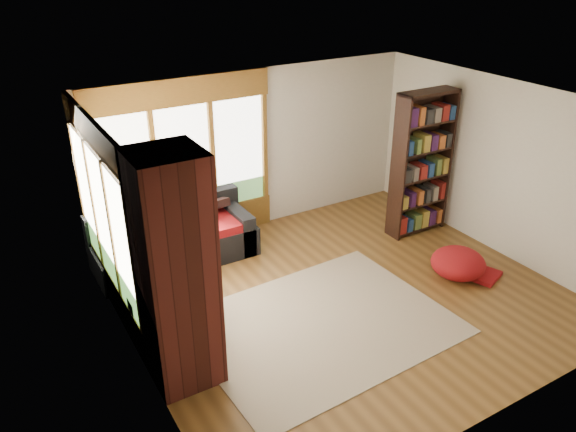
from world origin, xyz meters
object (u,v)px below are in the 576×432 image
brick_chimney (176,273)px  dog_tan (186,215)px  dog_brindle (165,255)px  sectional_sofa (160,259)px  pouf (458,263)px  bookshelf (422,164)px  area_rug (322,324)px

brick_chimney → dog_tan: (0.94, 2.23, -0.51)m
brick_chimney → dog_brindle: (0.32, 1.35, -0.55)m
sectional_sofa → dog_brindle: bearing=-102.0°
dog_tan → sectional_sofa: bearing=160.6°
sectional_sofa → pouf: size_ratio=2.88×
bookshelf → dog_tan: bookshelf is taller
area_rug → bookshelf: (2.76, 1.36, 1.15)m
pouf → bookshelf: bearing=71.6°
area_rug → dog_brindle: 2.15m
bookshelf → dog_brindle: bearing=179.6°
bookshelf → dog_tan: (-3.60, 0.90, -0.37)m
pouf → dog_tan: size_ratio=0.76×
pouf → dog_brindle: size_ratio=0.95×
sectional_sofa → pouf: sectional_sofa is taller
bookshelf → dog_brindle: bookshelf is taller
sectional_sofa → area_rug: bearing=-58.7°
dog_brindle → dog_tan: bearing=-38.4°
sectional_sofa → bookshelf: size_ratio=0.95×
sectional_sofa → area_rug: 2.49m
bookshelf → brick_chimney: bearing=-163.7°
sectional_sofa → dog_brindle: (-0.13, -0.69, 0.45)m
dog_tan → pouf: bearing=-75.5°
pouf → dog_tan: bearing=143.9°
bookshelf → dog_tan: 3.73m
bookshelf → pouf: bookshelf is taller
brick_chimney → pouf: 4.22m
brick_chimney → pouf: bearing=-0.9°
area_rug → bookshelf: size_ratio=1.34×
area_rug → dog_tan: 2.54m
brick_chimney → bookshelf: size_ratio=1.12×
sectional_sofa → area_rug: (1.33, -2.08, -0.30)m
sectional_sofa → pouf: 4.20m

